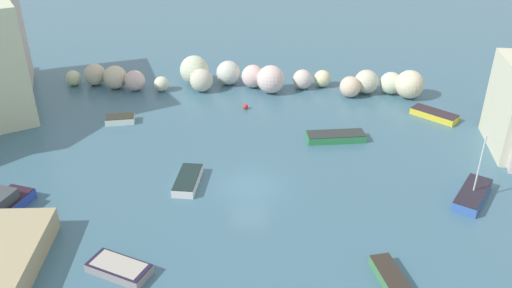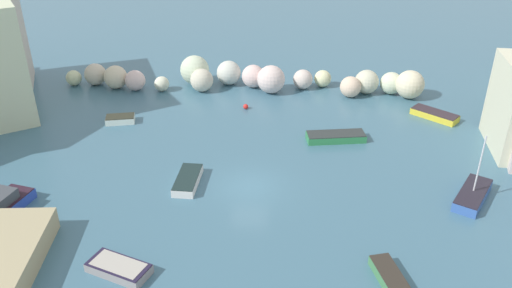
% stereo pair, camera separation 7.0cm
% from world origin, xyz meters
% --- Properties ---
extents(cove_water, '(160.00, 160.00, 0.00)m').
position_xyz_m(cove_water, '(0.00, 0.00, 0.00)').
color(cove_water, '#3F687E').
rests_on(cove_water, ground).
extents(rock_breakwater, '(33.40, 4.51, 2.76)m').
position_xyz_m(rock_breakwater, '(-1.59, 16.62, 1.13)').
color(rock_breakwater, beige).
rests_on(rock_breakwater, ground).
extents(channel_buoy, '(0.45, 0.45, 0.45)m').
position_xyz_m(channel_buoy, '(-1.71, 12.21, 0.22)').
color(channel_buoy, red).
rests_on(channel_buoy, cove_water).
extents(moored_boat_0, '(3.30, 4.38, 4.58)m').
position_xyz_m(moored_boat_0, '(14.29, -0.05, 0.36)').
color(moored_boat_0, '#3860AD').
rests_on(moored_boat_0, cove_water).
extents(moored_boat_1, '(2.54, 1.77, 0.58)m').
position_xyz_m(moored_boat_1, '(-11.68, 8.55, 0.29)').
color(moored_boat_1, white).
rests_on(moored_boat_1, cove_water).
extents(moored_boat_2, '(3.67, 2.54, 0.57)m').
position_xyz_m(moored_boat_2, '(-5.95, -8.85, 0.30)').
color(moored_boat_2, gray).
rests_on(moored_boat_2, cove_water).
extents(moored_boat_3, '(3.88, 3.41, 0.58)m').
position_xyz_m(moored_boat_3, '(14.25, 12.02, 0.29)').
color(moored_boat_3, gold).
rests_on(moored_boat_3, cove_water).
extents(moored_boat_5, '(4.68, 2.24, 0.61)m').
position_xyz_m(moored_boat_5, '(5.88, 7.15, 0.30)').
color(moored_boat_5, '#30854A').
rests_on(moored_boat_5, cove_water).
extents(moored_boat_6, '(1.99, 3.30, 0.59)m').
position_xyz_m(moored_boat_6, '(8.16, -8.17, 0.29)').
color(moored_boat_6, '#417C4A').
rests_on(moored_boat_6, cove_water).
extents(moored_boat_7, '(1.43, 3.51, 0.59)m').
position_xyz_m(moored_boat_7, '(-4.16, -0.08, 0.30)').
color(moored_boat_7, silver).
rests_on(moored_boat_7, cove_water).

